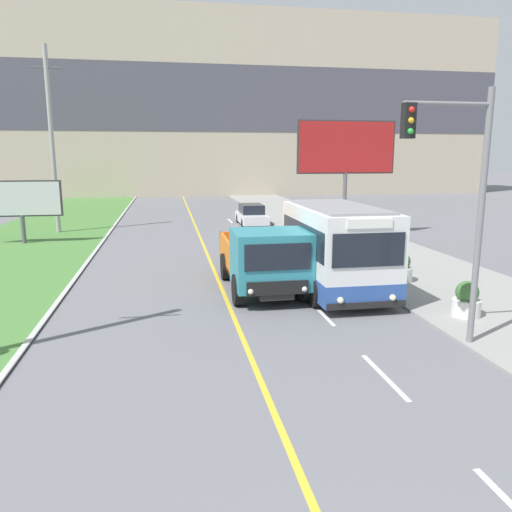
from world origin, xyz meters
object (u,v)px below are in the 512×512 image
utility_pole_far (52,140)px  city_bus (336,249)px  billboard_small (21,200)px  planter_round_second (401,268)px  car_distant (252,215)px  billboard_large (346,150)px  planter_round_near (467,301)px  traffic_light_mast (460,188)px  dump_truck (266,261)px

utility_pole_far → city_bus: bearing=-52.9°
billboard_small → planter_round_second: size_ratio=3.82×
billboard_small → city_bus: bearing=-42.8°
billboard_small → car_distant: bearing=22.0°
billboard_small → utility_pole_far: bearing=75.9°
billboard_large → planter_round_near: size_ratio=6.42×
car_distant → utility_pole_far: (-12.81, -1.51, 5.07)m
city_bus → traffic_light_mast: size_ratio=0.91×
car_distant → planter_round_near: bearing=-82.5°
utility_pole_far → dump_truck: bearing=-58.6°
traffic_light_mast → billboard_small: 23.63m
city_bus → traffic_light_mast: bearing=-77.9°
billboard_small → planter_round_near: (16.70, -16.26, -1.88)m
planter_round_near → billboard_small: bearing=135.8°
car_distant → planter_round_second: car_distant is taller
utility_pole_far → car_distant: bearing=6.7°
utility_pole_far → planter_round_second: size_ratio=10.03×
planter_round_near → planter_round_second: planter_round_second is taller
billboard_large → planter_round_near: 16.50m
utility_pole_far → planter_round_near: utility_pole_far is taller
traffic_light_mast → planter_round_second: (1.73, 6.29, -3.47)m
traffic_light_mast → planter_round_second: 7.38m
dump_truck → billboard_large: 14.70m
utility_pole_far → billboard_large: size_ratio=1.66×
city_bus → traffic_light_mast: (1.17, -5.45, 2.47)m
city_bus → planter_round_second: 3.17m
city_bus → dump_truck: bearing=177.7°
planter_round_near → planter_round_second: (-0.02, 4.32, 0.03)m
utility_pole_far → planter_round_near: bearing=-52.4°
billboard_large → billboard_small: 18.72m
car_distant → planter_round_second: (2.85, -17.53, -0.10)m
planter_round_near → city_bus: bearing=129.9°
city_bus → planter_round_second: (2.90, 0.83, -1.00)m
utility_pole_far → traffic_light_mast: (13.93, -22.31, -1.71)m
traffic_light_mast → planter_round_second: bearing=74.6°
billboard_large → planter_round_second: billboard_large is taller
utility_pole_far → traffic_light_mast: bearing=-58.0°
car_distant → utility_pole_far: utility_pole_far is taller
city_bus → utility_pole_far: utility_pole_far is taller
car_distant → planter_round_near: size_ratio=4.01×
city_bus → billboard_large: size_ratio=0.85×
traffic_light_mast → planter_round_near: (1.74, 1.97, -3.50)m
utility_pole_far → billboard_small: utility_pole_far is taller
utility_pole_far → planter_round_second: 22.99m
billboard_small → traffic_light_mast: bearing=-50.6°
city_bus → billboard_large: billboard_large is taller
dump_truck → city_bus: bearing=-2.3°
city_bus → planter_round_near: size_ratio=5.44×
car_distant → utility_pole_far: bearing=-173.3°
utility_pole_far → planter_round_near: size_ratio=10.64×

